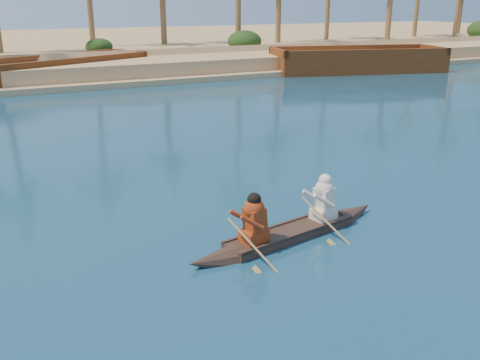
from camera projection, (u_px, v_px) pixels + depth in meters
name	position (u px, v px, depth m)	size (l,w,h in m)	color
ground	(390.00, 190.00, 15.28)	(160.00, 160.00, 0.00)	navy
sandy_embankment	(73.00, 49.00, 54.65)	(150.00, 51.00, 1.50)	tan
shrub_cluster	(110.00, 55.00, 41.46)	(100.00, 6.00, 2.40)	#193412
canoe	(290.00, 226.00, 12.15)	(5.52, 1.66, 1.51)	#3B2920
barge_mid	(63.00, 71.00, 35.93)	(12.33, 8.43, 1.96)	brown
barge_right	(358.00, 62.00, 40.79)	(13.59, 7.57, 2.15)	brown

